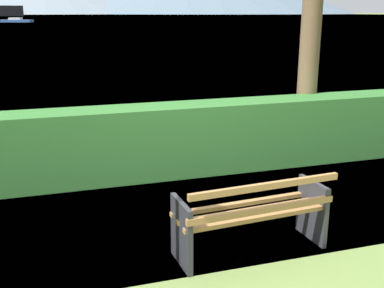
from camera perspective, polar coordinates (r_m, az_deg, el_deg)
The scene contains 5 objects.
ground_plane at distance 5.07m, azimuth 7.01°, elevation -12.82°, with size 1400.00×1400.00×0.00m, color olive.
water_surface at distance 313.72m, azimuth -17.46°, elevation 14.90°, with size 620.00×620.00×0.00m, color slate.
park_bench at distance 4.83m, azimuth 7.50°, elevation -8.73°, with size 1.64×0.68×0.87m.
hedge_row at distance 7.11m, azimuth -1.25°, elevation 0.60°, with size 13.01×0.64×1.09m, color #387A33.
fishing_boat_near at distance 121.37m, azimuth -20.98°, elevation 14.07°, with size 8.27×5.25×1.11m.
Camera 1 is at (-1.88, -4.03, 2.44)m, focal length 43.10 mm.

